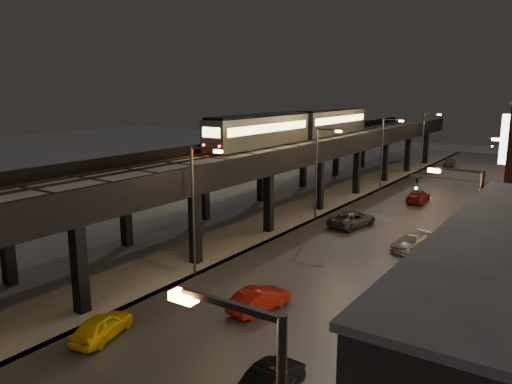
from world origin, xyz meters
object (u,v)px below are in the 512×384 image
Objects in this scene: subway_train at (300,125)px; car_mid_dark at (418,197)px; car_taxi at (102,327)px; car_onc_dark at (462,252)px; car_far_white at (450,162)px; car_mid_silver at (352,219)px; car_near_white at (259,300)px; car_onc_red at (479,205)px; car_onc_white at (412,243)px.

subway_train is 7.24× the size of car_mid_dark.
car_onc_dark is at bearing -132.69° from car_taxi.
subway_train is 34.29m from car_far_white.
car_mid_silver is 13.72m from car_mid_dark.
car_near_white is 0.95× the size of car_far_white.
car_near_white is 1.08× the size of car_onc_red.
car_onc_dark is at bearing 171.34° from car_mid_silver.
car_onc_red is at bearing -118.63° from car_taxi.
car_mid_silver is 1.10× the size of car_mid_dark.
car_onc_white is (4.54, -17.31, -0.06)m from car_mid_dark.
car_onc_red is (6.46, -0.34, -0.04)m from car_mid_dark.
car_near_white is at bearing 110.43° from car_mid_silver.
car_near_white is 0.87× the size of car_mid_dark.
car_near_white is 0.79× the size of car_mid_silver.
subway_train is 8.32× the size of car_near_white.
subway_train is 21.93m from car_onc_red.
car_near_white is at bearing -64.85° from subway_train.
subway_train reaches higher than car_onc_red.
car_mid_dark is 19.55m from car_onc_dark.
car_mid_dark reaches higher than car_near_white.
car_far_white is at bearing -104.34° from car_taxi.
car_onc_white is at bearing -114.69° from car_onc_red.
car_far_white is (10.59, 31.73, -7.54)m from subway_train.
car_onc_red is at bearing 5.52° from subway_train.
car_far_white is 1.00× the size of car_onc_white.
car_onc_red is (20.47, 1.98, -7.64)m from subway_train.
car_mid_dark is (-0.55, 33.30, 0.01)m from car_near_white.
car_mid_silver reaches higher than car_mid_dark.
car_mid_dark is at bearing -78.98° from car_near_white.
car_taxi is 1.01× the size of car_onc_red.
car_onc_dark is 1.19× the size of car_onc_white.
car_far_white is 31.35m from car_onc_red.
car_onc_red is (1.92, 16.97, 0.02)m from car_onc_white.
car_taxi is 27.09m from car_mid_silver.
car_taxi is 40.78m from car_mid_dark.
car_taxi is 24.88m from car_onc_white.
car_taxi is at bearing 79.12° from car_far_white.
car_onc_dark is at bearing 7.35° from car_onc_white.
subway_train is at bearing 153.55° from car_onc_white.
car_far_white is at bearing -75.72° from car_mid_silver.
car_far_white is at bearing 101.93° from car_onc_dark.
car_mid_dark is at bearing 86.52° from car_far_white.
car_far_white is at bearing 90.13° from car_onc_red.
car_mid_dark is (14.00, 2.31, -7.60)m from subway_train.
car_onc_dark is 1.35× the size of car_onc_red.
car_mid_dark is (2.17, 13.55, -0.04)m from car_mid_silver.
car_onc_white is at bearing 172.70° from car_onc_dark.
car_far_white reaches higher than car_onc_red.
car_mid_silver is (-2.71, 19.75, 0.04)m from car_near_white.
subway_train is 40.16m from car_taxi.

